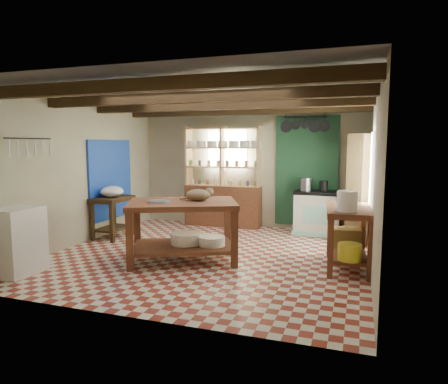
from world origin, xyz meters
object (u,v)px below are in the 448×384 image
(work_table, at_px, (183,231))
(cat, at_px, (198,195))
(prep_table, at_px, (113,217))
(white_cabinet, at_px, (17,241))
(stove, at_px, (318,213))
(right_counter, at_px, (348,238))

(work_table, bearing_deg, cat, 11.31)
(work_table, relative_size, cat, 4.15)
(work_table, height_order, prep_table, work_table)
(work_table, distance_m, cat, 0.61)
(work_table, distance_m, white_cabinet, 2.35)
(work_table, relative_size, prep_table, 2.06)
(stove, xyz_separation_m, prep_table, (-3.73, -1.61, -0.04))
(prep_table, relative_size, cat, 2.02)
(stove, bearing_deg, cat, -122.05)
(work_table, bearing_deg, stove, 30.03)
(right_counter, bearing_deg, work_table, -174.51)
(work_table, bearing_deg, prep_table, 129.33)
(work_table, relative_size, white_cabinet, 1.76)
(white_cabinet, bearing_deg, cat, 36.19)
(work_table, height_order, stove, work_table)
(work_table, xyz_separation_m, cat, (0.21, 0.15, 0.56))
(work_table, xyz_separation_m, white_cabinet, (-1.94, -1.34, 0.00))
(cat, bearing_deg, stove, 21.65)
(work_table, bearing_deg, right_counter, -14.46)
(work_table, height_order, white_cabinet, white_cabinet)
(prep_table, xyz_separation_m, white_cabinet, (-0.02, -2.28, 0.07))
(right_counter, distance_m, cat, 2.35)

